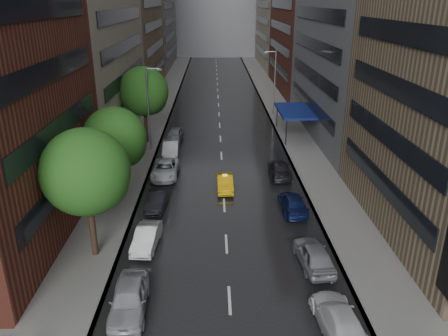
{
  "coord_description": "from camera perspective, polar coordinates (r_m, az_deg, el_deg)",
  "views": [
    {
      "loc": [
        -0.8,
        -16.03,
        15.75
      ],
      "look_at": [
        0.0,
        16.68,
        3.0
      ],
      "focal_mm": 35.0,
      "sensor_mm": 36.0,
      "label": 1
    }
  ],
  "objects": [
    {
      "name": "road",
      "position": [
        67.88,
        -0.69,
        7.88
      ],
      "size": [
        14.0,
        140.0,
        0.01
      ],
      "primitive_type": "cube",
      "color": "black",
      "rests_on": "ground"
    },
    {
      "name": "sidewalk_left",
      "position": [
        68.36,
        -8.33,
        7.81
      ],
      "size": [
        4.0,
        140.0,
        0.15
      ],
      "primitive_type": "cube",
      "color": "gray",
      "rests_on": "ground"
    },
    {
      "name": "sidewalk_right",
      "position": [
        68.56,
        6.92,
        7.92
      ],
      "size": [
        4.0,
        140.0,
        0.15
      ],
      "primitive_type": "cube",
      "color": "gray",
      "rests_on": "ground"
    },
    {
      "name": "buildings_right",
      "position": [
        74.43,
        11.59,
        20.34
      ],
      "size": [
        8.05,
        109.1,
        36.0
      ],
      "color": "#937A5B",
      "rests_on": "ground"
    },
    {
      "name": "tree_near",
      "position": [
        27.76,
        -17.62,
        -0.5
      ],
      "size": [
        5.42,
        5.42,
        8.64
      ],
      "color": "#382619",
      "rests_on": "ground"
    },
    {
      "name": "tree_mid",
      "position": [
        35.39,
        -14.1,
        3.74
      ],
      "size": [
        5.01,
        5.01,
        7.99
      ],
      "color": "#382619",
      "rests_on": "ground"
    },
    {
      "name": "tree_far",
      "position": [
        50.33,
        -10.44,
        9.81
      ],
      "size": [
        5.53,
        5.53,
        8.81
      ],
      "color": "#382619",
      "rests_on": "ground"
    },
    {
      "name": "taxi",
      "position": [
        38.31,
        0.13,
        -1.93
      ],
      "size": [
        1.43,
        3.94,
        1.29
      ],
      "primitive_type": "imported",
      "rotation": [
        0.0,
        0.0,
        0.02
      ],
      "color": "#DFA40B",
      "rests_on": "ground"
    },
    {
      "name": "parked_cars_left",
      "position": [
        38.49,
        -8.16,
        -1.89
      ],
      "size": [
        2.42,
        34.79,
        1.61
      ],
      "color": "#A0A0A5",
      "rests_on": "ground"
    },
    {
      "name": "parked_cars_right",
      "position": [
        32.08,
        9.98,
        -7.0
      ],
      "size": [
        2.31,
        25.62,
        1.55
      ],
      "color": "silver",
      "rests_on": "ground"
    },
    {
      "name": "street_lamp_left",
      "position": [
        47.79,
        -9.78,
        7.85
      ],
      "size": [
        1.74,
        0.22,
        9.0
      ],
      "color": "gray",
      "rests_on": "sidewalk_left"
    },
    {
      "name": "street_lamp_right",
      "position": [
        62.57,
        6.57,
        11.16
      ],
      "size": [
        1.74,
        0.22,
        9.0
      ],
      "color": "gray",
      "rests_on": "sidewalk_right"
    },
    {
      "name": "awning",
      "position": [
        53.46,
        9.26,
        7.37
      ],
      "size": [
        4.0,
        8.0,
        3.12
      ],
      "color": "navy",
      "rests_on": "sidewalk_right"
    }
  ]
}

